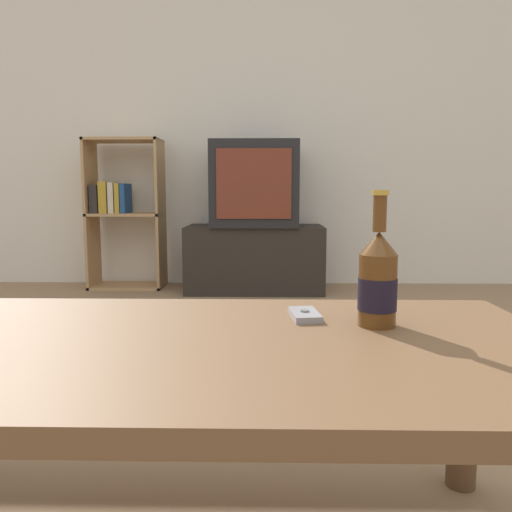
% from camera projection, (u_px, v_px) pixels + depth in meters
% --- Properties ---
extents(back_wall, '(8.00, 0.05, 2.60)m').
position_uv_depth(back_wall, '(248.00, 114.00, 3.79)').
color(back_wall, silver).
rests_on(back_wall, ground_plane).
extents(coffee_table, '(1.35, 0.68, 0.45)m').
position_uv_depth(coffee_table, '(189.00, 371.00, 0.90)').
color(coffee_table, brown).
rests_on(coffee_table, ground_plane).
extents(tv_stand, '(0.97, 0.49, 0.47)m').
position_uv_depth(tv_stand, '(255.00, 258.00, 3.61)').
color(tv_stand, '#28231E').
rests_on(tv_stand, ground_plane).
extents(television, '(0.60, 0.55, 0.59)m').
position_uv_depth(television, '(255.00, 184.00, 3.53)').
color(television, black).
rests_on(television, tv_stand).
extents(bookshelf, '(0.54, 0.30, 1.09)m').
position_uv_depth(bookshelf, '(122.00, 209.00, 3.68)').
color(bookshelf, tan).
rests_on(bookshelf, ground_plane).
extents(beer_bottle, '(0.08, 0.08, 0.27)m').
position_uv_depth(beer_bottle, '(378.00, 280.00, 0.98)').
color(beer_bottle, '#563314').
rests_on(beer_bottle, coffee_table).
extents(cell_phone, '(0.07, 0.11, 0.02)m').
position_uv_depth(cell_phone, '(305.00, 315.00, 1.05)').
color(cell_phone, gray).
rests_on(cell_phone, coffee_table).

